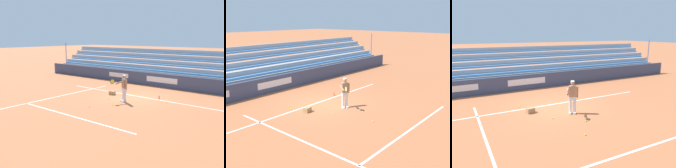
# 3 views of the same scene
# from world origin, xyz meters

# --- Properties ---
(ground_plane) EXTENTS (160.00, 160.00, 0.00)m
(ground_plane) POSITION_xyz_m (0.00, 0.00, 0.00)
(ground_plane) COLOR #B7663D
(court_baseline_white) EXTENTS (12.00, 0.10, 0.01)m
(court_baseline_white) POSITION_xyz_m (0.00, -0.50, 0.00)
(court_baseline_white) COLOR white
(court_baseline_white) RESTS_ON ground
(court_sideline_white) EXTENTS (0.10, 12.00, 0.01)m
(court_sideline_white) POSITION_xyz_m (4.11, 4.00, 0.00)
(court_sideline_white) COLOR white
(court_sideline_white) RESTS_ON ground
(court_service_line_white) EXTENTS (8.22, 0.10, 0.01)m
(court_service_line_white) POSITION_xyz_m (0.00, 5.50, 0.00)
(court_service_line_white) COLOR white
(court_service_line_white) RESTS_ON ground
(back_wall_sponsor_board) EXTENTS (27.84, 0.25, 1.10)m
(back_wall_sponsor_board) POSITION_xyz_m (0.01, -4.57, 0.55)
(back_wall_sponsor_board) COLOR #384260
(back_wall_sponsor_board) RESTS_ON ground
(bleacher_stand) EXTENTS (26.45, 3.20, 3.40)m
(bleacher_stand) POSITION_xyz_m (0.00, -6.79, 0.76)
(bleacher_stand) COLOR #9EA3A8
(bleacher_stand) RESTS_ON ground
(tennis_player) EXTENTS (0.89, 0.89, 1.71)m
(tennis_player) POSITION_xyz_m (-0.27, 1.31, 0.89)
(tennis_player) COLOR silver
(tennis_player) RESTS_ON ground
(ball_box_cardboard) EXTENTS (0.44, 0.36, 0.26)m
(ball_box_cardboard) POSITION_xyz_m (1.60, 0.20, 0.13)
(ball_box_cardboard) COLOR #A87F51
(ball_box_cardboard) RESTS_ON ground
(tennis_ball_far_left) EXTENTS (0.07, 0.07, 0.07)m
(tennis_ball_far_left) POSITION_xyz_m (1.89, -0.84, 0.03)
(tennis_ball_far_left) COLOR #CCE533
(tennis_ball_far_left) RESTS_ON ground
(tennis_ball_midcourt) EXTENTS (0.07, 0.07, 0.07)m
(tennis_ball_midcourt) POSITION_xyz_m (0.47, 3.68, 0.03)
(tennis_ball_midcourt) COLOR #CCE533
(tennis_ball_midcourt) RESTS_ON ground
(tennis_ball_far_right) EXTENTS (0.07, 0.07, 0.07)m
(tennis_ball_far_right) POSITION_xyz_m (-0.34, 2.50, 0.03)
(tennis_ball_far_right) COLOR #CCE533
(tennis_ball_far_right) RESTS_ON ground
(tennis_ball_on_baseline) EXTENTS (0.07, 0.07, 0.07)m
(tennis_ball_on_baseline) POSITION_xyz_m (-2.56, -0.10, 0.03)
(tennis_ball_on_baseline) COLOR #CCE533
(tennis_ball_on_baseline) RESTS_ON ground
(tennis_ball_stray_back) EXTENTS (0.07, 0.07, 0.07)m
(tennis_ball_stray_back) POSITION_xyz_m (1.69, -1.23, 0.03)
(tennis_ball_stray_back) COLOR #CCE533
(tennis_ball_stray_back) RESTS_ON ground
(tennis_ball_near_player) EXTENTS (0.07, 0.07, 0.07)m
(tennis_ball_near_player) POSITION_xyz_m (0.90, 1.48, 0.03)
(tennis_ball_near_player) COLOR #CCE533
(tennis_ball_near_player) RESTS_ON ground
(water_bottle) EXTENTS (0.07, 0.07, 0.22)m
(water_bottle) POSITION_xyz_m (-1.67, -0.74, 0.11)
(water_bottle) COLOR #EA4C33
(water_bottle) RESTS_ON ground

